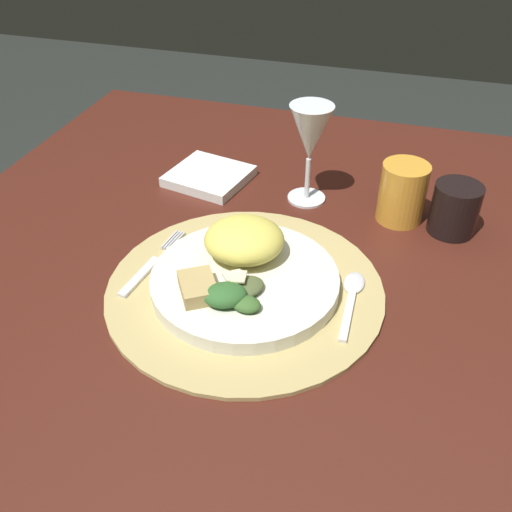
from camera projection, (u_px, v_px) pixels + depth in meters
name	position (u px, v px, depth m)	size (l,w,h in m)	color
dining_table	(299.00, 356.00, 0.88)	(1.13, 1.04, 0.75)	#461C13
placemat	(245.00, 289.00, 0.74)	(0.36, 0.36, 0.01)	tan
dinner_plate	(245.00, 281.00, 0.73)	(0.24, 0.24, 0.02)	silver
pasta_serving	(244.00, 240.00, 0.75)	(0.11, 0.10, 0.05)	#E0D157
salad_greens	(234.00, 294.00, 0.68)	(0.08, 0.09, 0.02)	#2F602A
bread_piece	(198.00, 287.00, 0.69)	(0.06, 0.04, 0.02)	tan
fork	(150.00, 265.00, 0.77)	(0.03, 0.15, 0.00)	silver
spoon	(352.00, 293.00, 0.73)	(0.03, 0.13, 0.01)	silver
napkin	(209.00, 176.00, 0.97)	(0.12, 0.12, 0.02)	white
wine_glass	(310.00, 136.00, 0.86)	(0.07, 0.07, 0.16)	silver
amber_tumbler	(402.00, 193.00, 0.85)	(0.07, 0.07, 0.09)	gold
dark_tumbler	(455.00, 209.00, 0.83)	(0.07, 0.07, 0.08)	black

